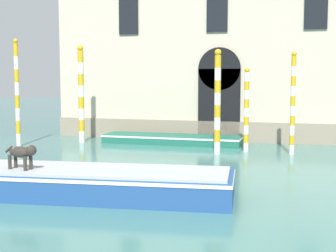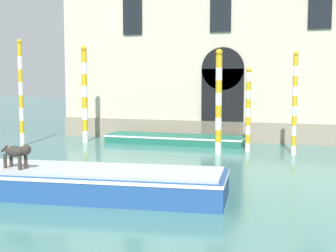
{
  "view_description": "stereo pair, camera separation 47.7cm",
  "coord_description": "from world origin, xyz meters",
  "px_view_note": "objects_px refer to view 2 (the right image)",
  "views": [
    {
      "loc": [
        4.17,
        -3.4,
        2.83
      ],
      "look_at": [
        -0.32,
        12.27,
        1.2
      ],
      "focal_mm": 50.0,
      "sensor_mm": 36.0,
      "label": 1
    },
    {
      "loc": [
        4.62,
        -3.27,
        2.83
      ],
      "look_at": [
        -0.32,
        12.27,
        1.2
      ],
      "focal_mm": 50.0,
      "sensor_mm": 36.0,
      "label": 2
    }
  ],
  "objects_px": {
    "mooring_pole_0": "(248,110)",
    "mooring_pole_2": "(85,94)",
    "boat_moored_near_palazzo": "(175,139)",
    "mooring_pole_1": "(21,93)",
    "dog_on_deck": "(17,152)",
    "mooring_pole_3": "(295,103)",
    "boat_foreground": "(80,181)",
    "mooring_pole_4": "(219,102)"
  },
  "relations": [
    {
      "from": "boat_moored_near_palazzo",
      "to": "mooring_pole_2",
      "type": "xyz_separation_m",
      "value": [
        -3.99,
        -0.78,
        1.98
      ]
    },
    {
      "from": "boat_moored_near_palazzo",
      "to": "mooring_pole_4",
      "type": "height_order",
      "value": "mooring_pole_4"
    },
    {
      "from": "boat_foreground",
      "to": "mooring_pole_1",
      "type": "relative_size",
      "value": 1.62
    },
    {
      "from": "boat_foreground",
      "to": "boat_moored_near_palazzo",
      "type": "relative_size",
      "value": 1.19
    },
    {
      "from": "boat_foreground",
      "to": "dog_on_deck",
      "type": "xyz_separation_m",
      "value": [
        -1.41,
        -0.52,
        0.73
      ]
    },
    {
      "from": "dog_on_deck",
      "to": "mooring_pole_4",
      "type": "height_order",
      "value": "mooring_pole_4"
    },
    {
      "from": "boat_moored_near_palazzo",
      "to": "mooring_pole_4",
      "type": "xyz_separation_m",
      "value": [
        2.42,
        -2.34,
        1.79
      ]
    },
    {
      "from": "boat_moored_near_palazzo",
      "to": "mooring_pole_4",
      "type": "relative_size",
      "value": 1.55
    },
    {
      "from": "mooring_pole_0",
      "to": "mooring_pole_2",
      "type": "distance_m",
      "value": 7.45
    },
    {
      "from": "mooring_pole_0",
      "to": "mooring_pole_1",
      "type": "xyz_separation_m",
      "value": [
        -9.43,
        -1.21,
        0.61
      ]
    },
    {
      "from": "mooring_pole_3",
      "to": "mooring_pole_2",
      "type": "bearing_deg",
      "value": 174.31
    },
    {
      "from": "boat_moored_near_palazzo",
      "to": "dog_on_deck",
      "type": "bearing_deg",
      "value": -95.19
    },
    {
      "from": "mooring_pole_1",
      "to": "mooring_pole_4",
      "type": "xyz_separation_m",
      "value": [
        8.44,
        0.29,
        -0.27
      ]
    },
    {
      "from": "mooring_pole_2",
      "to": "mooring_pole_4",
      "type": "distance_m",
      "value": 6.61
    },
    {
      "from": "mooring_pole_2",
      "to": "mooring_pole_3",
      "type": "distance_m",
      "value": 9.2
    },
    {
      "from": "boat_moored_near_palazzo",
      "to": "mooring_pole_1",
      "type": "xyz_separation_m",
      "value": [
        -6.02,
        -2.63,
        2.07
      ]
    },
    {
      "from": "boat_foreground",
      "to": "mooring_pole_4",
      "type": "bearing_deg",
      "value": 68.64
    },
    {
      "from": "mooring_pole_2",
      "to": "mooring_pole_3",
      "type": "height_order",
      "value": "mooring_pole_2"
    },
    {
      "from": "dog_on_deck",
      "to": "mooring_pole_3",
      "type": "bearing_deg",
      "value": 64.58
    },
    {
      "from": "boat_moored_near_palazzo",
      "to": "mooring_pole_1",
      "type": "relative_size",
      "value": 1.36
    },
    {
      "from": "dog_on_deck",
      "to": "mooring_pole_1",
      "type": "distance_m",
      "value": 9.15
    },
    {
      "from": "dog_on_deck",
      "to": "mooring_pole_3",
      "type": "xyz_separation_m",
      "value": [
        6.06,
        8.43,
        0.86
      ]
    },
    {
      "from": "mooring_pole_2",
      "to": "boat_foreground",
      "type": "bearing_deg",
      "value": -63.04
    },
    {
      "from": "boat_foreground",
      "to": "mooring_pole_1",
      "type": "height_order",
      "value": "mooring_pole_1"
    },
    {
      "from": "boat_foreground",
      "to": "mooring_pole_2",
      "type": "bearing_deg",
      "value": 110.43
    },
    {
      "from": "dog_on_deck",
      "to": "boat_moored_near_palazzo",
      "type": "bearing_deg",
      "value": 95.16
    },
    {
      "from": "boat_foreground",
      "to": "mooring_pole_4",
      "type": "relative_size",
      "value": 1.84
    },
    {
      "from": "boat_moored_near_palazzo",
      "to": "mooring_pole_2",
      "type": "distance_m",
      "value": 4.53
    },
    {
      "from": "dog_on_deck",
      "to": "boat_moored_near_palazzo",
      "type": "relative_size",
      "value": 0.15
    },
    {
      "from": "mooring_pole_3",
      "to": "dog_on_deck",
      "type": "bearing_deg",
      "value": -125.71
    },
    {
      "from": "boat_moored_near_palazzo",
      "to": "mooring_pole_3",
      "type": "height_order",
      "value": "mooring_pole_3"
    },
    {
      "from": "boat_moored_near_palazzo",
      "to": "mooring_pole_3",
      "type": "xyz_separation_m",
      "value": [
        5.15,
        -1.69,
        1.75
      ]
    },
    {
      "from": "mooring_pole_3",
      "to": "mooring_pole_0",
      "type": "bearing_deg",
      "value": 171.22
    },
    {
      "from": "mooring_pole_2",
      "to": "mooring_pole_4",
      "type": "height_order",
      "value": "mooring_pole_2"
    },
    {
      "from": "boat_moored_near_palazzo",
      "to": "mooring_pole_3",
      "type": "distance_m",
      "value": 5.7
    },
    {
      "from": "mooring_pole_1",
      "to": "mooring_pole_3",
      "type": "relative_size",
      "value": 1.17
    },
    {
      "from": "mooring_pole_0",
      "to": "dog_on_deck",
      "type": "bearing_deg",
      "value": -116.37
    },
    {
      "from": "boat_foreground",
      "to": "mooring_pole_0",
      "type": "relative_size",
      "value": 2.22
    },
    {
      "from": "mooring_pole_3",
      "to": "mooring_pole_1",
      "type": "bearing_deg",
      "value": -175.19
    },
    {
      "from": "mooring_pole_4",
      "to": "mooring_pole_0",
      "type": "bearing_deg",
      "value": 43.1
    },
    {
      "from": "dog_on_deck",
      "to": "mooring_pole_0",
      "type": "height_order",
      "value": "mooring_pole_0"
    },
    {
      "from": "dog_on_deck",
      "to": "mooring_pole_0",
      "type": "bearing_deg",
      "value": 73.92
    }
  ]
}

